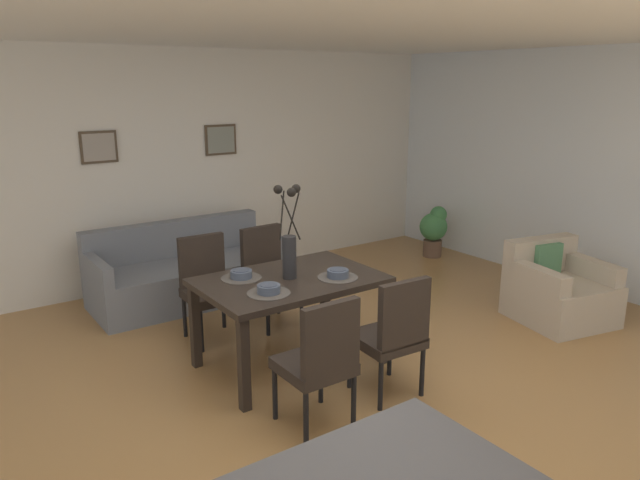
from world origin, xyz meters
name	(u,v)px	position (x,y,z in m)	size (l,w,h in m)	color
ground_plane	(343,394)	(0.00, 0.00, 0.00)	(9.00, 9.00, 0.00)	#A87A47
back_wall_panel	(167,168)	(0.00, 3.25, 1.30)	(9.00, 0.10, 2.60)	silver
side_window_wall	(592,171)	(3.65, 0.40, 1.30)	(0.10, 6.30, 2.60)	white
ceiling_panel	(312,20)	(0.00, 0.40, 2.64)	(9.00, 7.20, 0.08)	white
dining_table	(290,289)	(-0.05, 0.64, 0.65)	(1.40, 0.94, 0.74)	black
dining_chair_near_left	(321,357)	(-0.39, -0.26, 0.51)	(0.44, 0.44, 0.92)	black
dining_chair_near_right	(208,283)	(-0.35, 1.53, 0.51)	(0.45, 0.45, 0.92)	black
dining_chair_far_left	(393,331)	(0.28, -0.22, 0.51)	(0.46, 0.46, 0.92)	black
dining_chair_far_right	(268,271)	(0.26, 1.52, 0.51)	(0.47, 0.47, 0.92)	black
centerpiece_vase	(289,243)	(-0.05, 0.64, 1.02)	(0.21, 0.23, 0.73)	#232326
placemat_near_left	(269,293)	(-0.37, 0.43, 0.74)	(0.32, 0.32, 0.01)	#4C4742
bowl_near_left	(269,288)	(-0.37, 0.43, 0.78)	(0.17, 0.17, 0.07)	#475166
placemat_near_right	(241,278)	(-0.37, 0.85, 0.74)	(0.32, 0.32, 0.01)	#4C4742
bowl_near_right	(241,274)	(-0.37, 0.85, 0.78)	(0.17, 0.17, 0.07)	#475166
placemat_far_left	(338,277)	(0.26, 0.43, 0.74)	(0.32, 0.32, 0.01)	#4C4742
bowl_far_left	(338,273)	(0.26, 0.43, 0.78)	(0.17, 0.17, 0.07)	#475166
sofa	(186,274)	(-0.14, 2.54, 0.28)	(1.93, 0.84, 0.80)	slate
armchair	(558,291)	(2.57, -0.03, 0.29)	(0.95, 0.95, 0.75)	#B7A893
framed_picture_left	(99,147)	(-0.74, 3.18, 1.59)	(0.37, 0.03, 0.33)	#473828
framed_picture_center	(221,140)	(0.63, 3.18, 1.59)	(0.38, 0.03, 0.35)	#473828
potted_plant	(434,229)	(3.16, 2.19, 0.37)	(0.36, 0.36, 0.67)	brown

